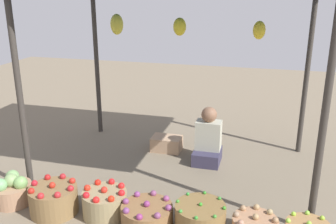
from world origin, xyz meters
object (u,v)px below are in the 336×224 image
(basket_red_tomatoes, at_px, (105,203))
(basket_purple_onions, at_px, (147,216))
(basket_red_apples, at_px, (54,199))
(basket_cabbages, at_px, (12,190))
(basket_green_chilies, at_px, (200,219))
(wooden_crate_near_vendor, at_px, (167,144))
(vendor_person, at_px, (208,141))

(basket_red_tomatoes, relative_size, basket_purple_onions, 0.90)
(basket_red_apples, height_order, basket_red_tomatoes, basket_red_apples)
(basket_cabbages, height_order, basket_red_apples, basket_red_apples)
(basket_cabbages, height_order, basket_red_tomatoes, basket_cabbages)
(basket_red_tomatoes, bearing_deg, basket_red_apples, -170.98)
(basket_green_chilies, bearing_deg, basket_red_tomatoes, 178.03)
(basket_cabbages, distance_m, basket_green_chilies, 2.11)
(basket_cabbages, xyz_separation_m, basket_red_tomatoes, (1.09, 0.04, -0.01))
(wooden_crate_near_vendor, bearing_deg, basket_red_apples, -111.45)
(vendor_person, xyz_separation_m, wooden_crate_near_vendor, (-0.64, 0.21, -0.19))
(wooden_crate_near_vendor, bearing_deg, basket_cabbages, -125.04)
(vendor_person, height_order, basket_red_apples, vendor_person)
(basket_red_tomatoes, distance_m, wooden_crate_near_vendor, 1.79)
(basket_purple_onions, bearing_deg, basket_cabbages, 178.46)
(basket_purple_onions, distance_m, wooden_crate_near_vendor, 1.89)
(basket_red_apples, relative_size, basket_purple_onions, 0.98)
(vendor_person, xyz_separation_m, basket_cabbages, (-1.92, -1.61, -0.15))
(vendor_person, distance_m, basket_cabbages, 2.51)
(vendor_person, xyz_separation_m, basket_red_apples, (-1.38, -1.65, -0.15))
(basket_red_apples, xyz_separation_m, basket_green_chilies, (1.57, 0.05, -0.00))
(basket_cabbages, bearing_deg, vendor_person, 39.93)
(vendor_person, height_order, basket_cabbages, vendor_person)
(vendor_person, distance_m, basket_purple_onions, 1.69)
(basket_red_apples, xyz_separation_m, wooden_crate_near_vendor, (0.73, 1.87, -0.05))
(vendor_person, distance_m, basket_red_tomatoes, 1.78)
(basket_purple_onions, bearing_deg, wooden_crate_near_vendor, 99.33)
(basket_red_apples, relative_size, wooden_crate_near_vendor, 1.18)
(basket_red_tomatoes, height_order, wooden_crate_near_vendor, basket_red_tomatoes)
(basket_purple_onions, distance_m, basket_green_chilies, 0.53)
(basket_cabbages, relative_size, basket_green_chilies, 0.85)
(basket_red_apples, bearing_deg, basket_purple_onions, 0.22)
(vendor_person, height_order, basket_purple_onions, vendor_person)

